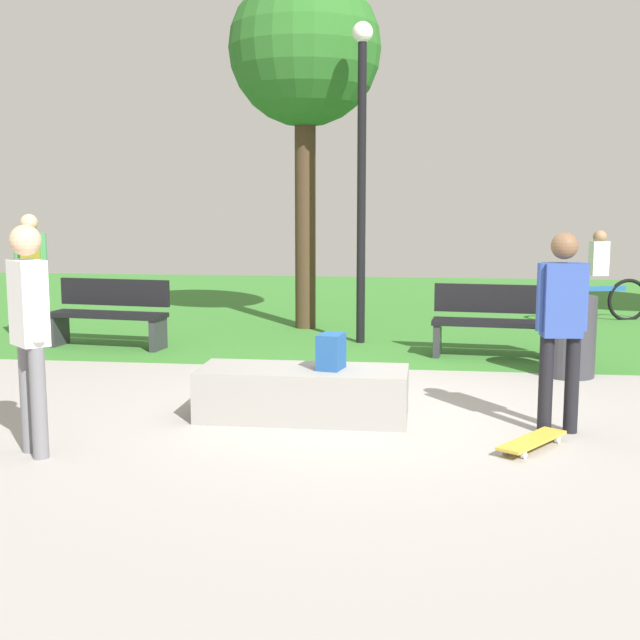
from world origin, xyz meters
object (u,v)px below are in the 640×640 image
Objects in this scene: skateboard_by_ledge at (532,441)px; cyclist_on_bicycle at (598,283)px; backpack_on_ledge at (331,352)px; concrete_ledge at (303,393)px; skater_watching at (562,317)px; lamp_post at (362,152)px; trash_bin at (570,336)px; pedestrian_with_backpack at (31,266)px; park_bench_far_left at (110,312)px; skater_performing_trick at (29,321)px; park_bench_near_lamppost at (497,320)px; tree_leaning_ash at (305,54)px.

skateboard_by_ledge is 0.44× the size of cyclist_on_bicycle.
concrete_ledge is at bearing -77.48° from backpack_on_ledge.
backpack_on_ledge is 2.01m from skater_watching.
concrete_ledge is at bearing -119.94° from cyclist_on_bicycle.
trash_bin is at bearing -37.30° from lamp_post.
pedestrian_with_backpack is at bearing -172.47° from lamp_post.
park_bench_far_left reaches higher than concrete_ledge.
backpack_on_ledge is 0.19× the size of skater_watching.
skateboard_by_ledge is 5.70m from lamp_post.
skater_performing_trick is at bearing -144.42° from concrete_ledge.
pedestrian_with_backpack is at bearing 169.39° from trash_bin.
park_bench_far_left is 0.93× the size of cyclist_on_bicycle.
trash_bin is at bearing 78.57° from skater_watching.
pedestrian_with_backpack is at bearing -115.61° from backpack_on_ledge.
backpack_on_ledge is at bearing -118.31° from cyclist_on_bicycle.
skater_performing_trick is 4.87m from park_bench_far_left.
concrete_ledge is 1.11× the size of skater_watching.
cyclist_on_bicycle is (1.91, 3.54, 0.15)m from park_bench_near_lamppost.
trash_bin is 0.52× the size of cyclist_on_bicycle.
lamp_post is at bearing 154.09° from park_bench_near_lamppost.
tree_leaning_ash is at bearing 137.53° from trash_bin.
cyclist_on_bicycle is at bearing 54.50° from skater_performing_trick.
concrete_ledge is 1.06× the size of pedestrian_with_backpack.
park_bench_near_lamppost is at bearing -37.79° from tree_leaning_ash.
park_bench_near_lamppost is (0.04, 3.92, 0.42)m from skateboard_by_ledge.
concrete_ledge is 2.47m from skater_performing_trick.
skater_performing_trick reaches higher than park_bench_far_left.
skater_watching is at bearing -29.48° from pedestrian_with_backpack.
park_bench_near_lamppost is 0.93× the size of cyclist_on_bicycle.
backpack_on_ledge is 3.28m from trash_bin.
lamp_post is (3.33, 0.77, 2.13)m from park_bench_far_left.
pedestrian_with_backpack is at bearing 171.50° from park_bench_far_left.
concrete_ledge is at bearing -121.59° from park_bench_near_lamppost.
park_bench_far_left is at bearing 146.70° from skater_watching.
skateboard_by_ledge is (1.69, -0.70, -0.55)m from backpack_on_ledge.
backpack_on_ledge is 0.06× the size of tree_leaning_ash.
skater_watching is at bearing 62.02° from skateboard_by_ledge.
park_bench_near_lamppost is 2.92m from lamp_post.
concrete_ledge is 0.35× the size of tree_leaning_ash.
skater_watching reaches higher than skateboard_by_ledge.
backpack_on_ledge reaches higher than skateboard_by_ledge.
skater_performing_trick is at bearing -125.50° from cyclist_on_bicycle.
lamp_post is at bearing 7.53° from pedestrian_with_backpack.
skater_performing_trick is at bearing -99.57° from tree_leaning_ash.
concrete_ledge is 3.48m from trash_bin.
park_bench_far_left reaches higher than backpack_on_ledge.
backpack_on_ledge is 0.42× the size of skateboard_by_ledge.
concrete_ledge is 1.07× the size of cyclist_on_bicycle.
park_bench_far_left is 1.01× the size of park_bench_near_lamppost.
skater_performing_trick is (-1.90, -1.36, 0.82)m from concrete_ledge.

